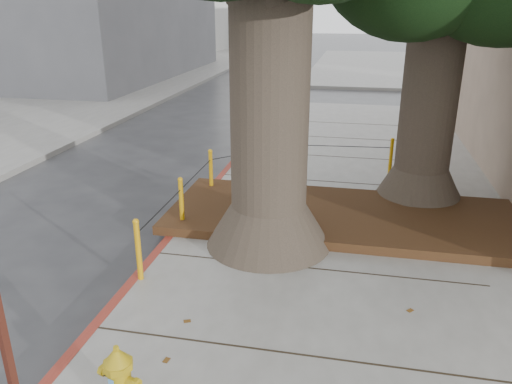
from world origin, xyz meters
TOP-DOWN VIEW (x-y plane):
  - ground at (0.00, 0.00)m, footprint 140.00×140.00m
  - sidewalk_far at (6.00, 30.00)m, footprint 16.00×20.00m
  - curb_red at (-2.00, 2.50)m, footprint 0.14×26.00m
  - planter_bed at (0.90, 3.90)m, footprint 6.40×2.60m
  - bollard_ring at (-0.87, 4.38)m, footprint 3.79×5.39m
  - fire_hydrant at (-1.03, -1.19)m, footprint 0.41×0.40m
  - car_silver at (6.23, 19.38)m, footprint 3.68×1.78m
  - car_dark at (-10.66, 18.57)m, footprint 2.23×4.45m

SIDE VIEW (x-z plane):
  - ground at x=0.00m, z-range 0.00..0.00m
  - sidewalk_far at x=6.00m, z-range 0.00..0.15m
  - curb_red at x=-2.00m, z-range -0.01..0.15m
  - planter_bed at x=0.90m, z-range 0.15..0.31m
  - fire_hydrant at x=-1.03m, z-range 0.14..0.91m
  - car_silver at x=6.23m, z-range 0.00..1.21m
  - car_dark at x=-10.66m, z-range 0.00..1.24m
  - bollard_ring at x=-0.87m, z-range 0.19..1.14m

